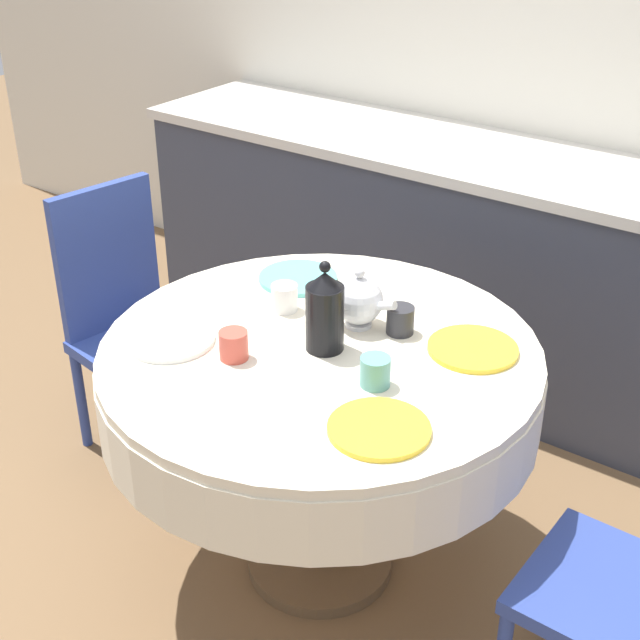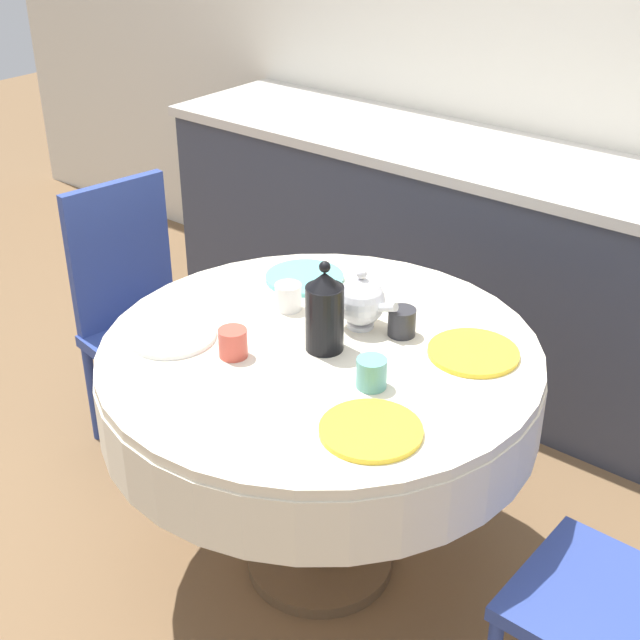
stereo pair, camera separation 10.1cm
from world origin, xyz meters
The scene contains 15 objects.
ground_plane centered at (0.00, 0.00, 0.00)m, with size 12.00×12.00×0.00m, color brown.
wall_back centered at (0.00, 1.62, 1.30)m, with size 7.00×0.05×2.60m.
kitchen_counter centered at (0.00, 1.29, 0.47)m, with size 3.24×0.64×0.93m.
dining_table centered at (0.00, 0.00, 0.65)m, with size 1.19×1.19×0.78m.
chair_right centered at (-0.93, 0.15, 0.51)m, with size 0.46×0.46×0.95m.
plate_near_left centered at (-0.34, -0.22, 0.78)m, with size 0.24×0.24×0.01m, color white.
cup_near_left centered at (-0.15, -0.18, 0.82)m, with size 0.08×0.08×0.08m, color #CC4C3D.
plate_near_right centered at (0.33, -0.23, 0.78)m, with size 0.24×0.24×0.01m, color yellow.
cup_near_right centered at (0.22, -0.07, 0.82)m, with size 0.08×0.08×0.08m, color #5BA39E.
plate_far_left centered at (-0.29, 0.28, 0.78)m, with size 0.24×0.24×0.01m, color #60BCB7.
cup_far_left centered at (-0.20, 0.11, 0.82)m, with size 0.08×0.08×0.08m, color white.
plate_far_right centered at (0.34, 0.22, 0.78)m, with size 0.24×0.24×0.01m, color yellow.
cup_far_right centered at (0.13, 0.19, 0.82)m, with size 0.08×0.08×0.08m, color #28282D.
coffee_carafe centered at (0.02, 0.00, 0.89)m, with size 0.10×0.10×0.25m.
teapot centered at (0.02, 0.15, 0.86)m, with size 0.18×0.13×0.18m.
Camera 2 is at (1.27, -1.58, 1.98)m, focal length 50.00 mm.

